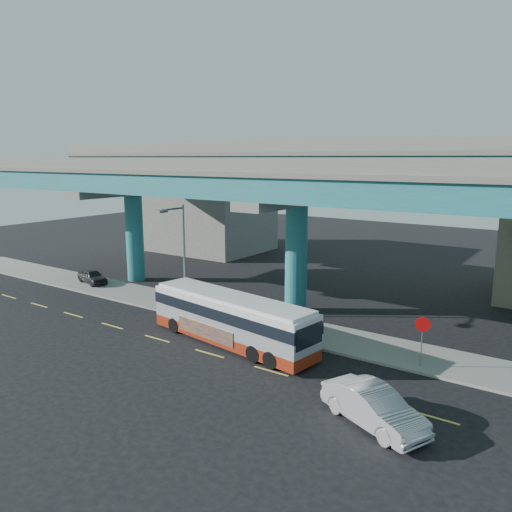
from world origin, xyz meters
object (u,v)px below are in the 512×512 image
Objects in this scene: sedan at (374,407)px; parked_car at (92,276)px; transit_bus at (231,318)px; stop_sign at (422,331)px; street_lamp at (178,245)px.

parked_car is (-27.82, 7.95, -0.05)m from sedan.
sedan is (10.04, -3.84, -0.78)m from transit_bus.
transit_bus reaches higher than parked_car.
sedan is 1.37× the size of parked_car.
stop_sign is at bearing 24.94° from sedan.
street_lamp reaches higher than stop_sign.
parked_car is at bearing 98.47° from sedan.
street_lamp is at bearing 170.32° from transit_bus.
transit_bus is at bearing -18.14° from street_lamp.
stop_sign is at bearing -80.36° from parked_car.
street_lamp is at bearing -169.73° from stop_sign.
parked_car is 0.50× the size of street_lamp.
stop_sign is (27.76, -1.51, 1.31)m from parked_car.
parked_car is 27.84m from stop_sign.
street_lamp is 2.80× the size of stop_sign.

